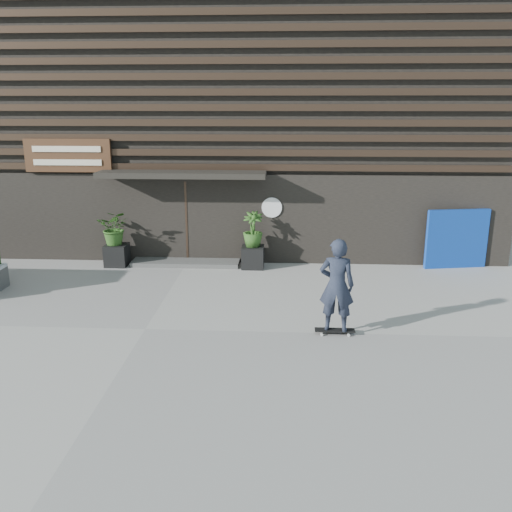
# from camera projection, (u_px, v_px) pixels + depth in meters

# --- Properties ---
(ground) EXTENTS (80.00, 80.00, 0.00)m
(ground) POSITION_uv_depth(u_px,v_px,m) (145.00, 329.00, 10.87)
(ground) COLOR #9D9A95
(ground) RESTS_ON ground
(entrance_step) EXTENTS (3.00, 0.80, 0.12)m
(entrance_step) POSITION_uv_depth(u_px,v_px,m) (186.00, 262.00, 15.28)
(entrance_step) COLOR #494947
(entrance_step) RESTS_ON ground
(planter_pot_left) EXTENTS (0.60, 0.60, 0.60)m
(planter_pot_left) POSITION_uv_depth(u_px,v_px,m) (117.00, 255.00, 15.12)
(planter_pot_left) COLOR black
(planter_pot_left) RESTS_ON ground
(bamboo_left) EXTENTS (0.86, 0.75, 0.96)m
(bamboo_left) POSITION_uv_depth(u_px,v_px,m) (115.00, 228.00, 14.92)
(bamboo_left) COLOR #2D591E
(bamboo_left) RESTS_ON planter_pot_left
(planter_pot_right) EXTENTS (0.60, 0.60, 0.60)m
(planter_pot_right) POSITION_uv_depth(u_px,v_px,m) (253.00, 257.00, 14.93)
(planter_pot_right) COLOR black
(planter_pot_right) RESTS_ON ground
(bamboo_right) EXTENTS (0.54, 0.54, 0.96)m
(bamboo_right) POSITION_uv_depth(u_px,v_px,m) (253.00, 229.00, 14.72)
(bamboo_right) COLOR #2D591E
(bamboo_right) RESTS_ON planter_pot_right
(blue_tarp) EXTENTS (1.73, 0.42, 1.62)m
(blue_tarp) POSITION_uv_depth(u_px,v_px,m) (457.00, 239.00, 14.79)
(blue_tarp) COLOR #0B3397
(blue_tarp) RESTS_ON ground
(building) EXTENTS (18.00, 11.00, 8.00)m
(building) POSITION_uv_depth(u_px,v_px,m) (209.00, 115.00, 19.38)
(building) COLOR black
(building) RESTS_ON ground
(skateboarder) EXTENTS (0.78, 0.53, 1.93)m
(skateboarder) POSITION_uv_depth(u_px,v_px,m) (337.00, 285.00, 10.37)
(skateboarder) COLOR black
(skateboarder) RESTS_ON ground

